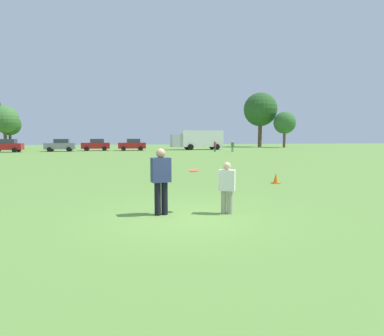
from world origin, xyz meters
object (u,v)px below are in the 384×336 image
Objects in this scene: player_defender at (227,185)px; player_thrower at (161,178)px; bystander_far_jogger at (215,146)px; parked_car_near_right at (132,145)px; frisbee at (194,170)px; box_truck at (198,139)px; traffic_cone at (276,178)px; parked_car_center at (60,145)px; bystander_sideline_watcher at (233,146)px; parked_car_mid_right at (96,145)px; parked_car_mid_left at (7,146)px.

player_thrower is at bearing 171.53° from player_defender.
player_defender is at bearing -106.42° from bystander_far_jogger.
frisbee is at bearing -90.29° from parked_car_near_right.
traffic_cone is at bearing -98.78° from box_truck.
player_thrower is 6.57× the size of frisbee.
parked_car_near_right is at bearing 4.21° from parked_car_center.
player_defender is 0.92× the size of bystander_sideline_watcher.
parked_car_center is 22.59m from bystander_far_jogger.
traffic_cone is 0.06× the size of box_truck.
parked_car_center is (-11.00, 42.57, 0.13)m from player_defender.
parked_car_mid_right is at bearing 104.68° from traffic_cone.
parked_car_center is at bearing 102.30° from player_thrower.
bystander_sideline_watcher is at bearing -29.75° from parked_car_near_right.
player_thrower is 1.81m from player_defender.
parked_car_mid_right is (-4.29, 43.68, -0.09)m from player_thrower.
box_truck reaches higher than player_thrower.
player_defender is 45.12m from parked_car_mid_left.
player_thrower is 1.16× the size of bystander_sideline_watcher.
bystander_far_jogger is at bearing -24.01° from parked_car_mid_right.
frisbee is 0.07× the size of parked_car_center.
parked_car_near_right reaches higher than player_defender.
box_truck is at bearing 5.67° from parked_car_mid_left.
traffic_cone is 0.11× the size of parked_car_near_right.
frisbee is at bearing -67.51° from parked_car_mid_left.
box_truck reaches higher than traffic_cone.
player_thrower is 0.43× the size of parked_car_mid_right.
frisbee is 0.07× the size of parked_car_near_right.
player_defender is 43.97m from parked_car_center.
parked_car_mid_right reaches higher than player_thrower.
player_thrower is at bearing -109.08° from bystander_far_jogger.
bystander_far_jogger is at bearing -85.67° from box_truck.
frisbee is at bearing -83.16° from parked_car_mid_right.
parked_car_center reaches higher than player_thrower.
traffic_cone is at bearing -82.94° from parked_car_near_right.
frisbee is 44.43m from parked_car_mid_left.
box_truck is at bearing 4.69° from parked_car_near_right.
bystander_sideline_watcher is (13.05, 35.52, 0.09)m from player_defender.
player_defender is 38.01m from bystander_far_jogger.
parked_car_mid_left is 17.31m from parked_car_near_right.
player_defender is 0.17× the size of box_truck.
parked_car_mid_left is 0.49× the size of box_truck.
parked_car_near_right is at bearing -6.38° from parked_car_mid_right.
parked_car_near_right is at bearing 90.82° from player_defender.
parked_car_mid_right reaches higher than traffic_cone.
parked_car_center is 1.00× the size of parked_car_near_right.
bystander_far_jogger is (12.52, 36.19, -0.14)m from player_thrower.
parked_car_near_right is 10.84m from box_truck.
parked_car_mid_right is (4.94, 1.37, 0.00)m from parked_car_center.
parked_car_near_right is (-4.73, 38.22, 0.69)m from traffic_cone.
player_defender is 1.00m from frisbee.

